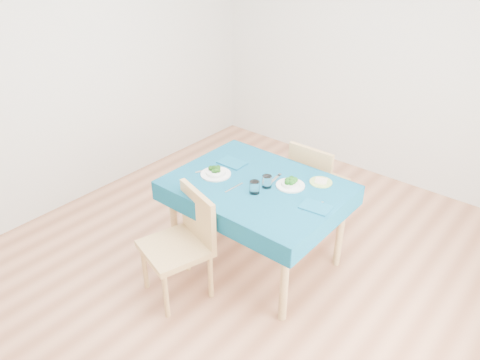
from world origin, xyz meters
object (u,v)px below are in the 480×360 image
Objects in this scene: table at (256,224)px; bowl_far at (291,182)px; chair_far at (320,172)px; side_plate at (321,182)px; chair_near at (174,233)px; bowl_near at (216,171)px.

table is 0.49m from bowl_far.
chair_far is (0.09, 0.83, 0.16)m from table.
table is at bearing -138.16° from side_plate.
side_plate is (0.29, -0.50, 0.23)m from chair_far.
table is 0.63m from side_plate.
chair_far is (0.32, 1.52, -0.03)m from chair_near.
bowl_near reaches higher than side_plate.
chair_near is at bearing -118.73° from bowl_far.
bowl_near reaches higher than bowl_far.
bowl_near is (-0.11, 0.59, 0.23)m from chair_near.
table is at bearing 15.79° from bowl_near.
bowl_far is at bearing 77.81° from chair_near.
side_plate is at bearing 51.86° from bowl_far.
bowl_far is 0.25m from side_plate.
bowl_near is at bearing 117.40° from chair_near.
chair_near is at bearing -79.14° from bowl_near.
table is 5.41× the size of bowl_near.
bowl_far is (0.13, -0.70, 0.26)m from chair_far.
bowl_near is at bearing -149.03° from side_plate.
chair_near reaches higher than bowl_far.
chair_near reaches higher than table.
bowl_near reaches higher than table.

